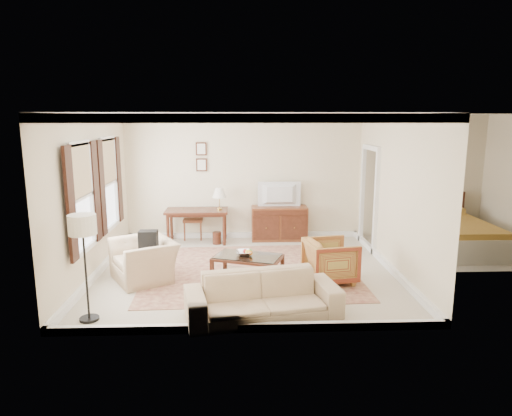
{
  "coord_description": "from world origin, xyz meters",
  "views": [
    {
      "loc": [
        -0.14,
        -8.16,
        2.84
      ],
      "look_at": [
        0.2,
        0.3,
        1.15
      ],
      "focal_mm": 32.0,
      "sensor_mm": 36.0,
      "label": 1
    }
  ],
  "objects": [
    {
      "name": "coffee_table",
      "position": [
        0.02,
        -0.58,
        0.37
      ],
      "size": [
        1.31,
        1.02,
        0.49
      ],
      "rotation": [
        0.0,
        0.0,
        -0.35
      ],
      "color": "#522617",
      "rests_on": "room_shell"
    },
    {
      "name": "writing_desk",
      "position": [
        -1.08,
        2.05,
        0.66
      ],
      "size": [
        1.41,
        0.71,
        0.77
      ],
      "color": "#522617",
      "rests_on": "room_shell"
    },
    {
      "name": "sideboard",
      "position": [
        0.82,
        2.22,
        0.4
      ],
      "size": [
        1.29,
        0.5,
        0.79
      ],
      "primitive_type": "cube",
      "color": "brown",
      "rests_on": "room_shell"
    },
    {
      "name": "rug",
      "position": [
        0.08,
        -0.0,
        0.01
      ],
      "size": [
        3.98,
        3.44,
        0.01
      ],
      "primitive_type": "cube",
      "rotation": [
        0.0,
        0.0,
        0.03
      ],
      "color": "maroon",
      "rests_on": "room_shell"
    },
    {
      "name": "book_b",
      "position": [
        0.2,
        -0.67,
        0.19
      ],
      "size": [
        0.21,
        0.22,
        0.38
      ],
      "primitive_type": "imported",
      "rotation": [
        0.0,
        0.0,
        -0.8
      ],
      "color": "brown",
      "rests_on": "coffee_table"
    },
    {
      "name": "room_shell",
      "position": [
        0.0,
        0.0,
        2.47
      ],
      "size": [
        5.51,
        5.01,
        2.91
      ],
      "color": "beige",
      "rests_on": "ground"
    },
    {
      "name": "tv",
      "position": [
        0.82,
        2.2,
        1.27
      ],
      "size": [
        0.95,
        0.54,
        0.12
      ],
      "primitive_type": "imported",
      "rotation": [
        0.0,
        0.0,
        3.14
      ],
      "color": "black",
      "rests_on": "sideboard"
    },
    {
      "name": "window_front",
      "position": [
        -2.7,
        -0.7,
        1.55
      ],
      "size": [
        0.12,
        1.56,
        1.8
      ],
      "primitive_type": null,
      "color": "#CCB284",
      "rests_on": "room_shell"
    },
    {
      "name": "floor_lamp",
      "position": [
        -2.27,
        -2.01,
        1.29
      ],
      "size": [
        0.38,
        0.38,
        1.54
      ],
      "color": "black",
      "rests_on": "room_shell"
    },
    {
      "name": "book_a",
      "position": [
        -0.16,
        -0.54,
        0.19
      ],
      "size": [
        0.27,
        0.16,
        0.38
      ],
      "primitive_type": "imported",
      "rotation": [
        0.0,
        0.0,
        -0.45
      ],
      "color": "brown",
      "rests_on": "coffee_table"
    },
    {
      "name": "fruit_bowl",
      "position": [
        -0.04,
        -0.55,
        0.54
      ],
      "size": [
        0.42,
        0.42,
        0.1
      ],
      "primitive_type": "imported",
      "color": "silver",
      "rests_on": "coffee_table"
    },
    {
      "name": "doorway",
      "position": [
        2.71,
        1.5,
        1.08
      ],
      "size": [
        0.1,
        1.12,
        2.25
      ],
      "primitive_type": null,
      "color": "white",
      "rests_on": "room_shell"
    },
    {
      "name": "desk_chair",
      "position": [
        -1.2,
        2.4,
        0.53
      ],
      "size": [
        0.54,
        0.54,
        1.05
      ],
      "primitive_type": null,
      "rotation": [
        0.0,
        0.0,
        -0.24
      ],
      "color": "brown",
      "rests_on": "room_shell"
    },
    {
      "name": "backpack",
      "position": [
        -1.71,
        -0.38,
        0.73
      ],
      "size": [
        0.29,
        0.37,
        0.4
      ],
      "primitive_type": "cube",
      "rotation": [
        0.0,
        0.0,
        -1.31
      ],
      "color": "black",
      "rests_on": "club_armchair"
    },
    {
      "name": "framed_prints",
      "position": [
        -0.98,
        2.47,
        1.94
      ],
      "size": [
        0.25,
        0.04,
        0.68
      ],
      "primitive_type": null,
      "color": "#522617",
      "rests_on": "room_shell"
    },
    {
      "name": "desk_lamp",
      "position": [
        -0.56,
        2.05,
        1.02
      ],
      "size": [
        0.32,
        0.32,
        0.5
      ],
      "primitive_type": null,
      "color": "silver",
      "rests_on": "writing_desk"
    },
    {
      "name": "window_rear",
      "position": [
        -2.7,
        0.9,
        1.55
      ],
      "size": [
        0.12,
        1.56,
        1.8
      ],
      "primitive_type": null,
      "color": "#CCB284",
      "rests_on": "room_shell"
    },
    {
      "name": "annex_bedroom",
      "position": [
        4.49,
        1.15,
        0.34
      ],
      "size": [
        3.0,
        2.7,
        2.9
      ],
      "color": "beige",
      "rests_on": "ground"
    },
    {
      "name": "sofa",
      "position": [
        0.2,
        -2.01,
        0.43
      ],
      "size": [
        2.27,
        1.04,
        0.86
      ],
      "primitive_type": "imported",
      "rotation": [
        0.0,
        0.0,
        0.19
      ],
      "color": "tan",
      "rests_on": "room_shell"
    },
    {
      "name": "striped_armchair",
      "position": [
        1.47,
        -0.6,
        0.42
      ],
      "size": [
        0.88,
        0.93,
        0.83
      ],
      "primitive_type": "imported",
      "rotation": [
        0.0,
        0.0,
        1.74
      ],
      "color": "maroon",
      "rests_on": "room_shell"
    },
    {
      "name": "club_armchair",
      "position": [
        -1.81,
        -0.37,
        0.48
      ],
      "size": [
        1.17,
        1.31,
        0.96
      ],
      "primitive_type": "imported",
      "rotation": [
        0.0,
        0.0,
        -1.04
      ],
      "color": "tan",
      "rests_on": "room_shell"
    }
  ]
}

